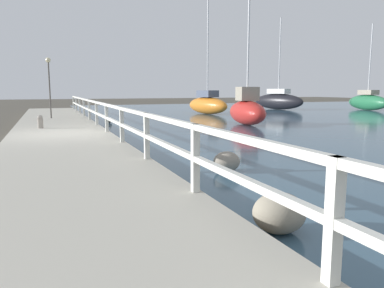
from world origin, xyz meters
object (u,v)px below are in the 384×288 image
sailboat_orange (207,104)px  sailboat_red (247,110)px  mooring_bollard (40,122)px  sailboat_green (368,101)px  dock_lamp (49,74)px  sailboat_black (278,101)px

sailboat_orange → sailboat_red: sailboat_red is taller
mooring_bollard → sailboat_red: size_ratio=0.06×
mooring_bollard → sailboat_orange: bearing=41.0°
sailboat_orange → mooring_bollard: bearing=-149.4°
sailboat_red → sailboat_green: (16.08, 7.94, 0.02)m
mooring_bollard → sailboat_orange: sailboat_orange is taller
dock_lamp → sailboat_green: size_ratio=0.42×
mooring_bollard → dock_lamp: dock_lamp is taller
sailboat_red → sailboat_black: (9.71, 11.64, 0.06)m
sailboat_green → sailboat_black: bearing=158.1°
sailboat_green → sailboat_red: bearing=-145.5°
dock_lamp → sailboat_green: sailboat_green is taller
mooring_bollard → sailboat_black: (19.16, 12.91, 0.23)m
mooring_bollard → sailboat_green: sailboat_green is taller
sailboat_green → sailboat_orange: bearing=-172.8°
sailboat_orange → dock_lamp: bearing=-168.0°
dock_lamp → sailboat_red: (9.01, -3.92, -1.75)m
sailboat_red → sailboat_green: sailboat_red is taller
sailboat_red → sailboat_black: bearing=59.0°
sailboat_orange → sailboat_black: sailboat_orange is taller
sailboat_orange → sailboat_black: size_ratio=1.01×
mooring_bollard → sailboat_green: 27.14m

